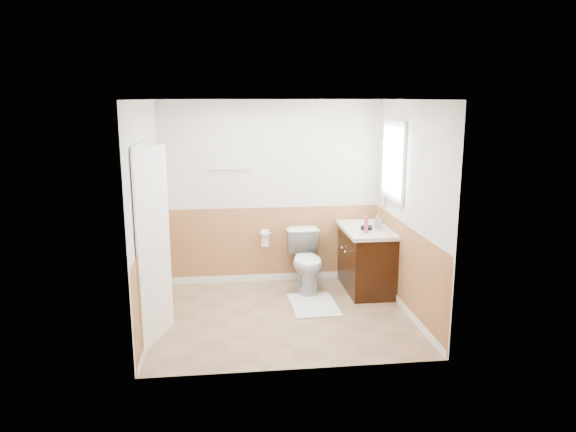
{
  "coord_description": "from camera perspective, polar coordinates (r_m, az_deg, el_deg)",
  "views": [
    {
      "loc": [
        -0.65,
        -5.97,
        2.52
      ],
      "look_at": [
        0.1,
        0.25,
        1.15
      ],
      "focal_mm": 33.83,
      "sensor_mm": 36.0,
      "label": 1
    }
  ],
  "objects": [
    {
      "name": "soap_dispenser",
      "position": [
        7.14,
        9.42,
        -0.6
      ],
      "size": [
        0.09,
        0.1,
        0.18
      ],
      "primitive_type": "imported",
      "rotation": [
        0.0,
        0.0,
        -0.14
      ],
      "color": "gray",
      "rests_on": "countertop"
    },
    {
      "name": "hair_dryer_body",
      "position": [
        7.05,
        8.23,
        -1.21
      ],
      "size": [
        0.14,
        0.07,
        0.07
      ],
      "primitive_type": "cylinder",
      "rotation": [
        0.0,
        1.57,
        0.0
      ],
      "color": "black",
      "rests_on": "countertop"
    },
    {
      "name": "tp_holder_bar",
      "position": [
        7.44,
        -2.44,
        -1.83
      ],
      "size": [
        0.14,
        0.02,
        0.02
      ],
      "primitive_type": "cylinder",
      "rotation": [
        0.0,
        1.57,
        0.0
      ],
      "color": "silver",
      "rests_on": "wall_back"
    },
    {
      "name": "wainscot_back",
      "position": [
        7.56,
        -1.7,
        -3.17
      ],
      "size": [
        3.0,
        0.0,
        3.0
      ],
      "primitive_type": "plane",
      "rotation": [
        1.57,
        0.0,
        0.0
      ],
      "color": "#B57E48",
      "rests_on": "floor"
    },
    {
      "name": "vanity_cabinet",
      "position": [
        7.34,
        8.15,
        -4.58
      ],
      "size": [
        0.55,
        1.1,
        0.8
      ],
      "primitive_type": "cube",
      "color": "black",
      "rests_on": "floor"
    },
    {
      "name": "wainscot_left",
      "position": [
        6.35,
        -14.18,
        -6.59
      ],
      "size": [
        0.0,
        2.6,
        2.6
      ],
      "primitive_type": "plane",
      "rotation": [
        1.57,
        0.0,
        1.57
      ],
      "color": "#B57E48",
      "rests_on": "floor"
    },
    {
      "name": "wainscot_right",
      "position": [
        6.65,
        12.28,
        -5.63
      ],
      "size": [
        0.0,
        2.6,
        2.6
      ],
      "primitive_type": "plane",
      "rotation": [
        1.57,
        0.0,
        -1.57
      ],
      "color": "#B57E48",
      "rests_on": "floor"
    },
    {
      "name": "wall_back",
      "position": [
        7.41,
        -1.75,
        2.46
      ],
      "size": [
        3.0,
        0.0,
        3.0
      ],
      "primitive_type": "plane",
      "rotation": [
        1.57,
        0.0,
        0.0
      ],
      "color": "silver",
      "rests_on": "floor"
    },
    {
      "name": "floor",
      "position": [
        6.51,
        -0.62,
        -10.43
      ],
      "size": [
        3.0,
        3.0,
        0.0
      ],
      "primitive_type": "plane",
      "color": "#8C7051",
      "rests_on": "ground"
    },
    {
      "name": "vanity_knob_right",
      "position": [
        7.32,
        5.71,
        -3.33
      ],
      "size": [
        0.03,
        0.03,
        0.03
      ],
      "primitive_type": "sphere",
      "color": "silver",
      "rests_on": "vanity_cabinet"
    },
    {
      "name": "countertop",
      "position": [
        7.23,
        8.18,
        -1.35
      ],
      "size": [
        0.6,
        1.15,
        0.05
      ],
      "primitive_type": "cube",
      "color": "beige",
      "rests_on": "vanity_cabinet"
    },
    {
      "name": "window_glass",
      "position": [
        6.94,
        11.15,
        5.73
      ],
      "size": [
        0.01,
        0.7,
        0.9
      ],
      "primitive_type": "cube",
      "color": "white",
      "rests_on": "wall_right"
    },
    {
      "name": "door",
      "position": [
        5.77,
        -14.12,
        -3.12
      ],
      "size": [
        0.29,
        0.78,
        2.04
      ],
      "primitive_type": "cube",
      "rotation": [
        0.0,
        0.0,
        -0.31
      ],
      "color": "white",
      "rests_on": "wall_left"
    },
    {
      "name": "wall_front",
      "position": [
        4.88,
        1.03,
        -2.74
      ],
      "size": [
        3.0,
        0.0,
        3.0
      ],
      "primitive_type": "plane",
      "rotation": [
        -1.57,
        0.0,
        0.0
      ],
      "color": "silver",
      "rests_on": "floor"
    },
    {
      "name": "wall_right",
      "position": [
        6.47,
        12.68,
        0.71
      ],
      "size": [
        0.0,
        3.0,
        3.0
      ],
      "primitive_type": "plane",
      "rotation": [
        1.57,
        0.0,
        -1.57
      ],
      "color": "silver",
      "rests_on": "floor"
    },
    {
      "name": "tp_sheet",
      "position": [
        7.47,
        -2.43,
        -2.65
      ],
      "size": [
        0.1,
        0.01,
        0.16
      ],
      "primitive_type": "cube",
      "color": "white",
      "rests_on": "tp_roll"
    },
    {
      "name": "door_knob",
      "position": [
        6.09,
        -13.16,
        -2.92
      ],
      "size": [
        0.06,
        0.06,
        0.06
      ],
      "primitive_type": "sphere",
      "color": "silver",
      "rests_on": "door"
    },
    {
      "name": "sink_basin",
      "position": [
        7.36,
        7.96,
        -0.81
      ],
      "size": [
        0.36,
        0.36,
        0.02
      ],
      "primitive_type": "cylinder",
      "color": "white",
      "rests_on": "countertop"
    },
    {
      "name": "toilet",
      "position": [
        7.22,
        1.97,
        -4.77
      ],
      "size": [
        0.47,
        0.79,
        0.79
      ],
      "primitive_type": "imported",
      "rotation": [
        0.0,
        0.0,
        0.03
      ],
      "color": "silver",
      "rests_on": "floor"
    },
    {
      "name": "mirror_panel",
      "position": [
        7.45,
        9.8,
        4.67
      ],
      "size": [
        0.02,
        0.35,
        0.9
      ],
      "primitive_type": "cube",
      "color": "silver",
      "rests_on": "wall_right"
    },
    {
      "name": "lotion_bottle",
      "position": [
        6.86,
        8.2,
        -0.94
      ],
      "size": [
        0.05,
        0.05,
        0.22
      ],
      "primitive_type": "cylinder",
      "color": "#C8336F",
      "rests_on": "countertop"
    },
    {
      "name": "bath_mat",
      "position": [
        6.81,
        2.71,
        -9.3
      ],
      "size": [
        0.58,
        0.82,
        0.02
      ],
      "primitive_type": "cube",
      "rotation": [
        0.0,
        0.0,
        0.03
      ],
      "color": "silver",
      "rests_on": "floor"
    },
    {
      "name": "faucet",
      "position": [
        7.4,
        9.32,
        -0.32
      ],
      "size": [
        0.02,
        0.02,
        0.14
      ],
      "primitive_type": "cylinder",
      "color": "silver",
      "rests_on": "countertop"
    },
    {
      "name": "door_frame",
      "position": [
        5.77,
        -14.88,
        -3.04
      ],
      "size": [
        0.02,
        0.92,
        2.1
      ],
      "primitive_type": "cube",
      "color": "white",
      "rests_on": "wall_left"
    },
    {
      "name": "wainscot_front",
      "position": [
        5.14,
        0.98,
        -10.81
      ],
      "size": [
        3.0,
        0.0,
        3.0
      ],
      "primitive_type": "plane",
      "rotation": [
        -1.57,
        0.0,
        0.0
      ],
      "color": "#B57E48",
      "rests_on": "floor"
    },
    {
      "name": "hair_dryer_handle",
      "position": [
        7.12,
        7.82,
        -1.3
      ],
      "size": [
        0.03,
        0.03,
        0.07
      ],
      "primitive_type": "cylinder",
      "color": "black",
      "rests_on": "countertop"
    },
    {
      "name": "window_frame",
      "position": [
        6.93,
        11.02,
        5.74
      ],
      "size": [
        0.04,
        0.8,
        1.0
      ],
      "primitive_type": "cube",
      "color": "white",
      "rests_on": "wall_right"
    },
    {
      "name": "towel_bar",
      "position": [
        7.27,
        -6.06,
        5.0
      ],
      "size": [
        0.62,
        0.02,
        0.02
      ],
      "primitive_type": "cylinder",
      "rotation": [
        0.0,
        1.57,
        0.0
      ],
      "color": "silver",
      "rests_on": "wall_back"
    },
    {
      "name": "tp_roll",
      "position": [
        7.44,
        -2.44,
        -1.83
      ],
      "size": [
        0.1,
        0.11,
        0.11
      ],
      "primitive_type": "cylinder",
      "rotation": [
        0.0,
        1.57,
        0.0
      ],
      "color": "white",
      "rests_on": "tp_holder_bar"
    },
    {
      "name": "vanity_knob_left",
      "position": [
        7.14,
        6.06,
        -3.76
      ],
      "size": [
        0.03,
        0.03,
        0.03
      ],
      "primitive_type": "sphere",
      "color": "silver",
      "rests_on": "vanity_cabinet"
    },
    {
      "name": "wall_left",
      "position": [
        6.16,
        -14.65,
        0.03
      ],
      "size": [
        0.0,
        3.0,
        3.0
      ],
      "primitive_type": "plane",
      "rotation": [
        1.57,
        0.0,
        1.57
      ],
      "color": "silver",
      "rests_on": "floor"
    },
    {
      "name": "ceiling",
      "position": [
        6.0,
        -0.68,
        12.15
      ],
      "size": [
        3.0,
        3.0,
        0.0
      ],
      "primitive_type": "plane",
      "rotation": [
        3.14,
        0.0,
        0.0
      ],
      "color": "white",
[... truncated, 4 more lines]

